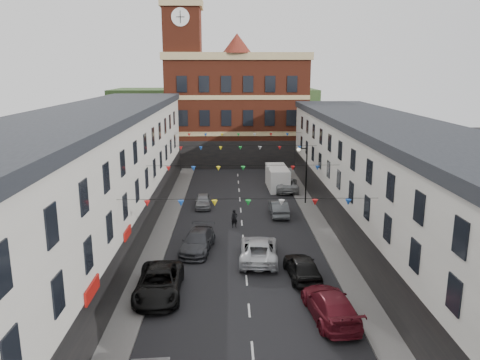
{
  "coord_description": "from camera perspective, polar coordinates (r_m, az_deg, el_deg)",
  "views": [
    {
      "loc": [
        -1.1,
        -32.76,
        13.67
      ],
      "look_at": [
        -0.18,
        7.35,
        4.21
      ],
      "focal_mm": 35.0,
      "sensor_mm": 36.0,
      "label": 1
    }
  ],
  "objects": [
    {
      "name": "car_left_c",
      "position": [
        30.02,
        -9.84,
        -12.26
      ],
      "size": [
        2.89,
        6.02,
        1.65
      ],
      "primitive_type": "imported",
      "rotation": [
        0.0,
        0.0,
        0.03
      ],
      "color": "black",
      "rests_on": "ground"
    },
    {
      "name": "pavement_right",
      "position": [
        38.17,
        10.98,
        -7.85
      ],
      "size": [
        1.8,
        64.0,
        0.15
      ],
      "primitive_type": "cube",
      "color": "#605E5B",
      "rests_on": "ground"
    },
    {
      "name": "car_right_f",
      "position": [
        54.36,
        5.7,
        -0.53
      ],
      "size": [
        2.88,
        5.67,
        1.53
      ],
      "primitive_type": "imported",
      "rotation": [
        0.0,
        0.0,
        3.08
      ],
      "color": "#989A9C",
      "rests_on": "ground"
    },
    {
      "name": "car_left_d",
      "position": [
        36.53,
        -5.2,
        -7.45
      ],
      "size": [
        2.89,
        5.62,
        1.56
      ],
      "primitive_type": "imported",
      "rotation": [
        0.0,
        0.0,
        -0.13
      ],
      "color": "#393B40",
      "rests_on": "ground"
    },
    {
      "name": "car_right_d",
      "position": [
        32.11,
        7.59,
        -10.46
      ],
      "size": [
        2.3,
        4.91,
        1.62
      ],
      "primitive_type": "imported",
      "rotation": [
        0.0,
        0.0,
        3.22
      ],
      "color": "black",
      "rests_on": "ground"
    },
    {
      "name": "pavement_left",
      "position": [
        37.77,
        -10.16,
        -8.04
      ],
      "size": [
        1.8,
        64.0,
        0.15
      ],
      "primitive_type": "cube",
      "color": "#605E5B",
      "rests_on": "ground"
    },
    {
      "name": "street_lamp",
      "position": [
        48.38,
        7.81,
        1.5
      ],
      "size": [
        1.1,
        0.36,
        6.0
      ],
      "color": "black",
      "rests_on": "ground"
    },
    {
      "name": "pedestrian",
      "position": [
        41.6,
        -0.69,
        -4.72
      ],
      "size": [
        0.69,
        0.56,
        1.64
      ],
      "primitive_type": "imported",
      "rotation": [
        0.0,
        0.0,
        0.32
      ],
      "color": "black",
      "rests_on": "ground"
    },
    {
      "name": "terrace_left",
      "position": [
        36.37,
        -18.36,
        -0.64
      ],
      "size": [
        8.4,
        56.0,
        10.7
      ],
      "color": "beige",
      "rests_on": "ground"
    },
    {
      "name": "car_left_e",
      "position": [
        47.85,
        -4.54,
        -2.54
      ],
      "size": [
        1.73,
        3.96,
        1.33
      ],
      "primitive_type": "imported",
      "rotation": [
        0.0,
        0.0,
        0.04
      ],
      "color": "gray",
      "rests_on": "ground"
    },
    {
      "name": "moving_car",
      "position": [
        34.72,
        2.3,
        -8.46
      ],
      "size": [
        3.1,
        6.07,
        1.64
      ],
      "primitive_type": "imported",
      "rotation": [
        0.0,
        0.0,
        3.08
      ],
      "color": "silver",
      "rests_on": "ground"
    },
    {
      "name": "white_van",
      "position": [
        55.2,
        4.58,
        0.27
      ],
      "size": [
        2.42,
        5.9,
        2.58
      ],
      "primitive_type": "cube",
      "rotation": [
        0.0,
        0.0,
        0.03
      ],
      "color": "white",
      "rests_on": "ground"
    },
    {
      "name": "terrace_right",
      "position": [
        37.19,
        18.99,
        -1.18
      ],
      "size": [
        8.4,
        56.0,
        9.7
      ],
      "color": "silver",
      "rests_on": "ground"
    },
    {
      "name": "car_right_e",
      "position": [
        45.16,
        4.72,
        -3.4
      ],
      "size": [
        1.66,
        4.55,
        1.49
      ],
      "primitive_type": "imported",
      "rotation": [
        0.0,
        0.0,
        3.16
      ],
      "color": "#4C5054",
      "rests_on": "ground"
    },
    {
      "name": "car_right_c",
      "position": [
        27.61,
        10.98,
        -14.74
      ],
      "size": [
        2.88,
        5.83,
        1.63
      ],
      "primitive_type": "imported",
      "rotation": [
        0.0,
        0.0,
        3.25
      ],
      "color": "maroon",
      "rests_on": "ground"
    },
    {
      "name": "civic_building",
      "position": [
        70.93,
        -0.43,
        8.8
      ],
      "size": [
        20.6,
        13.3,
        18.5
      ],
      "color": "maroon",
      "rests_on": "ground"
    },
    {
      "name": "ground",
      "position": [
        35.51,
        0.57,
        -9.37
      ],
      "size": [
        160.0,
        160.0,
        0.0
      ],
      "primitive_type": "plane",
      "color": "black",
      "rests_on": "ground"
    },
    {
      "name": "distant_hill",
      "position": [
        95.2,
        -3.09,
        8.03
      ],
      "size": [
        40.0,
        14.0,
        10.0
      ],
      "primitive_type": "cube",
      "color": "#294A22",
      "rests_on": "ground"
    },
    {
      "name": "clock_tower",
      "position": [
        68.07,
        -6.92,
        14.24
      ],
      "size": [
        5.6,
        5.6,
        30.0
      ],
      "color": "maroon",
      "rests_on": "ground"
    }
  ]
}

